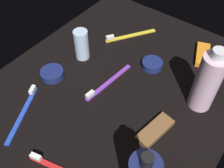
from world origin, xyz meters
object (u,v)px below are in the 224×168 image
object	(u,v)px
bodywash_bottle	(207,82)
cream_tin_left	(52,74)
toothbrush_purple	(106,83)
toothbrush_blue	(24,110)
snack_bar_orange	(203,55)
toothbrush_yellow	(128,35)
cream_tin_right	(152,64)
deodorant_stick	(82,45)
snack_bar_brown	(155,130)

from	to	relation	value
bodywash_bottle	cream_tin_left	xyz separation A→B (cm)	(-16.63, 38.52, -7.63)
toothbrush_purple	toothbrush_blue	bearing A→B (deg)	150.61
snack_bar_orange	toothbrush_blue	bearing A→B (deg)	128.42
bodywash_bottle	toothbrush_yellow	distance (cm)	34.41
toothbrush_yellow	cream_tin_right	size ratio (longest dim) A/B	2.52
deodorant_stick	snack_bar_brown	size ratio (longest dim) A/B	0.94
bodywash_bottle	toothbrush_blue	distance (cm)	47.12
snack_bar_orange	cream_tin_left	distance (cm)	46.71
deodorant_stick	toothbrush_yellow	xyz separation A→B (cm)	(16.57, -5.70, -4.25)
cream_tin_right	toothbrush_blue	bearing A→B (deg)	152.45
bodywash_bottle	cream_tin_right	world-z (taller)	bodywash_bottle
toothbrush_purple	snack_bar_orange	xyz separation A→B (cm)	(27.61, -16.88, 0.14)
toothbrush_yellow	snack_bar_orange	size ratio (longest dim) A/B	1.51
bodywash_bottle	toothbrush_purple	xyz separation A→B (cm)	(-9.81, 23.83, -8.08)
toothbrush_purple	toothbrush_yellow	xyz separation A→B (cm)	(21.47, 7.51, 0.00)
deodorant_stick	snack_bar_brown	xyz separation A→B (cm)	(-9.78, -32.22, -4.11)
bodywash_bottle	toothbrush_yellow	size ratio (longest dim) A/B	1.21
toothbrush_blue	snack_bar_brown	size ratio (longest dim) A/B	1.61
cream_tin_left	toothbrush_yellow	bearing A→B (deg)	-14.22
snack_bar_orange	snack_bar_brown	size ratio (longest dim) A/B	1.00
toothbrush_purple	snack_bar_orange	size ratio (longest dim) A/B	1.73
toothbrush_purple	toothbrush_yellow	world-z (taller)	same
snack_bar_brown	cream_tin_right	xyz separation A→B (cm)	(19.03, 12.48, 0.28)
bodywash_bottle	snack_bar_orange	world-z (taller)	bodywash_bottle
deodorant_stick	snack_bar_brown	bearing A→B (deg)	-106.89
snack_bar_orange	snack_bar_brown	distance (cm)	32.56
toothbrush_yellow	cream_tin_left	xyz separation A→B (cm)	(-28.30, 7.17, 0.45)
toothbrush_yellow	cream_tin_left	distance (cm)	29.19
cream_tin_left	toothbrush_purple	bearing A→B (deg)	-65.07
toothbrush_blue	toothbrush_purple	world-z (taller)	same
snack_bar_brown	cream_tin_right	distance (cm)	22.75
toothbrush_blue	cream_tin_left	size ratio (longest dim) A/B	2.46
toothbrush_blue	snack_bar_orange	world-z (taller)	toothbrush_blue
bodywash_bottle	toothbrush_blue	bearing A→B (deg)	130.51
cream_tin_right	deodorant_stick	bearing A→B (deg)	115.08
toothbrush_yellow	toothbrush_purple	bearing A→B (deg)	-160.72
bodywash_bottle	toothbrush_purple	size ratio (longest dim) A/B	1.05
deodorant_stick	toothbrush_purple	xyz separation A→B (cm)	(-4.90, -13.21, -4.25)
deodorant_stick	snack_bar_orange	bearing A→B (deg)	-52.96
toothbrush_blue	snack_bar_brown	distance (cm)	34.17
bodywash_bottle	toothbrush_purple	bearing A→B (deg)	112.36
toothbrush_blue	toothbrush_purple	bearing A→B (deg)	-29.39
cream_tin_left	deodorant_stick	bearing A→B (deg)	-7.15
bodywash_bottle	cream_tin_left	distance (cm)	42.64
bodywash_bottle	snack_bar_orange	bearing A→B (deg)	21.34
deodorant_stick	cream_tin_right	bearing A→B (deg)	-64.92
deodorant_stick	toothbrush_blue	size ratio (longest dim) A/B	0.58
deodorant_stick	toothbrush_purple	size ratio (longest dim) A/B	0.54
toothbrush_yellow	cream_tin_right	bearing A→B (deg)	-117.56
snack_bar_orange	snack_bar_brown	bearing A→B (deg)	162.75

